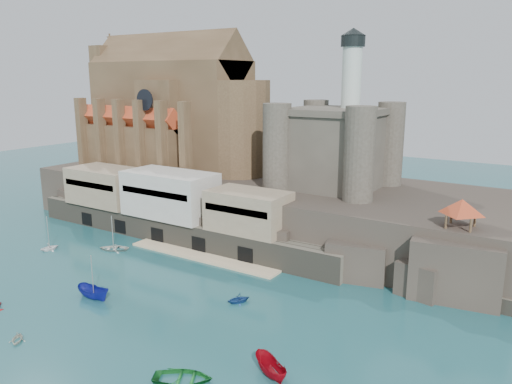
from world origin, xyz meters
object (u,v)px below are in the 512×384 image
Objects in this scene: boat_1 at (17,341)px; church at (176,115)px; boat_2 at (94,298)px; castle_keep at (335,144)px; pavilion at (462,209)px.

church is at bearing 70.92° from boat_1.
castle_keep is at bearing -20.39° from boat_2.
boat_2 is at bearing -145.63° from pavilion.
boat_2 is at bearing -62.46° from church.
boat_2 is (-16.73, -44.24, -18.31)m from castle_keep.
boat_1 is (25.40, -57.89, -22.13)m from church.
castle_keep is 4.58× the size of pavilion.
church is 7.34× the size of pavilion.
castle_keep is 30.50m from pavilion.
pavilion is at bearing -30.18° from castle_keep.
church is 68.65m from pavilion.
castle_keep is (40.21, -0.78, -3.81)m from church.
church is at bearing 27.87° from boat_2.
church reaches higher than boat_1.
boat_2 is at bearing 55.71° from boat_1.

